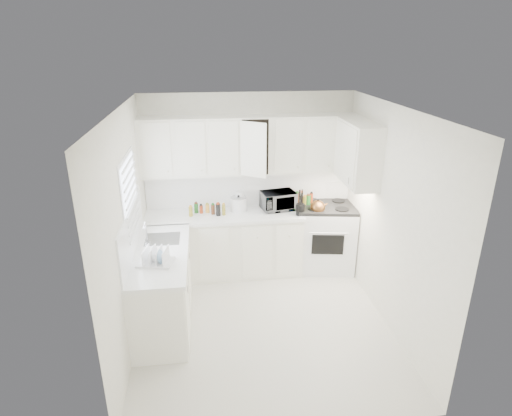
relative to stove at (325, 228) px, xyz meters
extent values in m
plane|color=silver|center=(-1.12, -1.30, -0.65)|extent=(3.20, 3.20, 0.00)
plane|color=white|center=(-1.12, -1.30, 1.95)|extent=(3.20, 3.20, 0.00)
plane|color=white|center=(-1.12, 0.30, 0.65)|extent=(3.00, 0.00, 3.00)
plane|color=white|center=(-1.12, -2.90, 0.65)|extent=(3.00, 0.00, 3.00)
plane|color=white|center=(-2.62, -1.30, 0.65)|extent=(0.00, 3.20, 3.20)
plane|color=white|center=(0.38, -1.30, 0.65)|extent=(0.00, 3.20, 3.20)
cube|color=white|center=(-1.51, -0.01, 0.28)|extent=(2.24, 0.64, 0.05)
cube|color=white|center=(-2.31, -1.10, 0.28)|extent=(0.64, 1.62, 0.05)
cube|color=white|center=(-1.12, 0.29, 0.58)|extent=(2.98, 0.02, 0.55)
cube|color=white|center=(-2.61, -1.10, 0.58)|extent=(0.02, 1.60, 0.55)
imported|color=gray|center=(-0.71, 0.07, 0.47)|extent=(0.52, 0.35, 0.32)
cylinder|color=white|center=(-1.26, 0.14, 0.44)|extent=(0.12, 0.12, 0.27)
cylinder|color=olive|center=(-1.97, 0.12, 0.37)|extent=(0.06, 0.06, 0.13)
cylinder|color=#246E26|center=(-1.89, 0.03, 0.37)|extent=(0.06, 0.06, 0.13)
cylinder|color=#A63716|center=(-1.82, 0.12, 0.37)|extent=(0.06, 0.06, 0.13)
cylinder|color=gold|center=(-1.74, 0.03, 0.37)|extent=(0.06, 0.06, 0.13)
cylinder|color=brown|center=(-1.67, 0.12, 0.37)|extent=(0.06, 0.06, 0.13)
cylinder|color=black|center=(-1.59, 0.03, 0.37)|extent=(0.06, 0.06, 0.13)
cylinder|color=olive|center=(-1.52, 0.12, 0.37)|extent=(0.06, 0.06, 0.13)
cylinder|color=#A63716|center=(-0.54, 0.16, 0.40)|extent=(0.06, 0.06, 0.19)
cylinder|color=gold|center=(-0.48, 0.10, 0.40)|extent=(0.06, 0.06, 0.19)
cylinder|color=brown|center=(-0.43, 0.16, 0.40)|extent=(0.06, 0.06, 0.19)
cylinder|color=black|center=(-0.37, 0.10, 0.40)|extent=(0.06, 0.06, 0.19)
cylinder|color=olive|center=(-0.32, 0.16, 0.40)|extent=(0.06, 0.06, 0.19)
cylinder|color=#246E26|center=(-0.26, 0.10, 0.40)|extent=(0.06, 0.06, 0.19)
cylinder|color=#A63716|center=(-0.21, 0.16, 0.40)|extent=(0.06, 0.06, 0.19)
camera|label=1|loc=(-1.74, -5.68, 2.61)|focal=30.12mm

